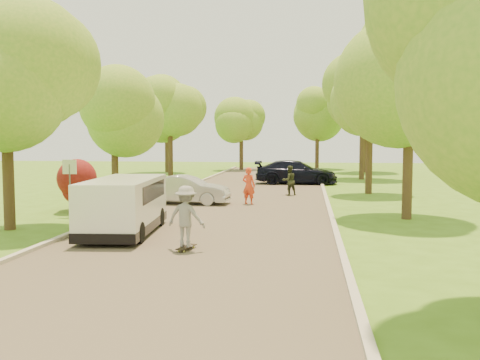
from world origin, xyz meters
The scene contains 23 objects.
ground centered at (0.00, 0.00, 0.00)m, with size 100.00×100.00×0.00m, color #48731B.
road centered at (0.00, 8.00, 0.01)m, with size 8.00×60.00×0.01m, color #4C4438.
curb_left centered at (-4.05, 8.00, 0.06)m, with size 0.18×60.00×0.12m, color #B2AD9E.
curb_right centered at (4.05, 8.00, 0.06)m, with size 0.18×60.00×0.12m, color #B2AD9E.
street_sign centered at (-5.80, 4.00, 1.56)m, with size 0.55×0.06×2.17m.
red_shrub centered at (-6.30, 5.50, 1.10)m, with size 1.70×1.70×1.95m.
tree_l_mida centered at (-6.30, 1.00, 5.17)m, with size 4.71×4.60×7.39m.
tree_l_midb centered at (-6.81, 12.00, 4.59)m, with size 4.30×4.20×6.62m.
tree_l_far centered at (-6.39, 22.00, 5.47)m, with size 4.92×4.80×7.79m.
tree_r_mida centered at (7.02, 5.00, 5.54)m, with size 5.13×5.00×7.95m.
tree_r_midb centered at (6.60, 14.00, 4.88)m, with size 4.51×4.40×7.01m.
tree_r_far centered at (7.23, 24.00, 5.83)m, with size 5.33×5.20×8.34m.
tree_bg_a centered at (-8.78, 30.00, 5.31)m, with size 5.12×5.00×7.72m.
tree_bg_b centered at (8.22, 32.00, 5.54)m, with size 5.12×5.00×7.95m.
tree_bg_c centered at (-2.79, 34.00, 5.02)m, with size 4.92×4.80×7.33m.
tree_bg_d centered at (4.22, 36.00, 5.31)m, with size 5.12×5.00×7.72m.
minivan centered at (-2.50, 0.72, 0.91)m, with size 2.21×4.79×1.73m.
silver_sedan centered at (-2.30, 8.37, 0.64)m, with size 1.37×3.91×1.29m, color #B0AFB4.
dark_sedan centered at (2.40, 19.47, 0.77)m, with size 2.15×5.29×1.53m, color black.
longboard centered at (-0.03, -1.46, 0.09)m, with size 0.43×0.87×0.10m.
skateboarder centered at (-0.03, -1.46, 0.92)m, with size 1.05×0.61×1.63m, color gray.
person_striped centered at (0.53, 8.54, 0.84)m, with size 0.61×0.40×1.68m, color red.
person_olive centered at (2.20, 12.52, 0.78)m, with size 0.76×0.59×1.56m, color #272D1B.
Camera 1 is at (3.17, -15.21, 3.00)m, focal length 40.00 mm.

